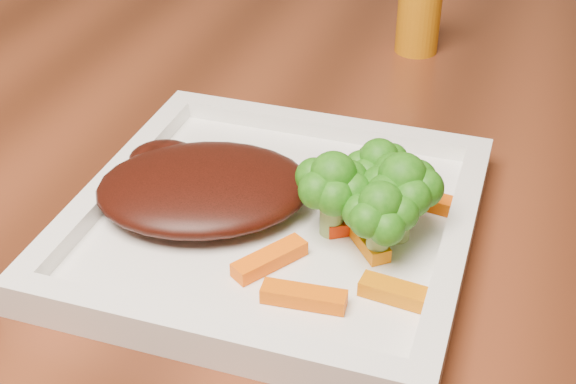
% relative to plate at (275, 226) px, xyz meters
% --- Properties ---
extents(plate, '(0.27, 0.27, 0.01)m').
position_rel_plate_xyz_m(plate, '(0.00, 0.00, 0.00)').
color(plate, white).
rests_on(plate, dining_table).
extents(steak, '(0.19, 0.17, 0.03)m').
position_rel_plate_xyz_m(steak, '(-0.05, 0.00, 0.02)').
color(steak, '#390E08').
rests_on(steak, plate).
extents(broccoli_0, '(0.06, 0.06, 0.07)m').
position_rel_plate_xyz_m(broccoli_0, '(0.06, 0.03, 0.04)').
color(broccoli_0, '#227213').
rests_on(broccoli_0, plate).
extents(broccoli_1, '(0.07, 0.07, 0.06)m').
position_rel_plate_xyz_m(broccoli_1, '(0.09, 0.01, 0.04)').
color(broccoli_1, '#3E7413').
rests_on(broccoli_1, plate).
extents(broccoli_2, '(0.06, 0.06, 0.06)m').
position_rel_plate_xyz_m(broccoli_2, '(0.08, -0.02, 0.04)').
color(broccoli_2, '#316611').
rests_on(broccoli_2, plate).
extents(broccoli_3, '(0.07, 0.07, 0.06)m').
position_rel_plate_xyz_m(broccoli_3, '(0.04, -0.00, 0.04)').
color(broccoli_3, '#106112').
rests_on(broccoli_3, plate).
extents(carrot_0, '(0.05, 0.02, 0.01)m').
position_rel_plate_xyz_m(carrot_0, '(0.05, -0.08, 0.01)').
color(carrot_0, '#E05803').
rests_on(carrot_0, plate).
extents(carrot_1, '(0.06, 0.02, 0.01)m').
position_rel_plate_xyz_m(carrot_1, '(0.10, -0.06, 0.01)').
color(carrot_1, '#D06B03').
rests_on(carrot_1, plate).
extents(carrot_2, '(0.04, 0.05, 0.01)m').
position_rel_plate_xyz_m(carrot_2, '(0.01, -0.05, 0.01)').
color(carrot_2, '#FD5D04').
rests_on(carrot_2, plate).
extents(carrot_3, '(0.05, 0.02, 0.01)m').
position_rel_plate_xyz_m(carrot_3, '(0.10, 0.05, 0.01)').
color(carrot_3, '#DC5003').
rests_on(carrot_3, plate).
extents(carrot_5, '(0.04, 0.05, 0.01)m').
position_rel_plate_xyz_m(carrot_5, '(0.07, -0.01, 0.01)').
color(carrot_5, orange).
rests_on(carrot_5, plate).
extents(carrot_6, '(0.05, 0.04, 0.01)m').
position_rel_plate_xyz_m(carrot_6, '(0.06, 0.01, 0.01)').
color(carrot_6, red).
rests_on(carrot_6, plate).
extents(spice_shaker, '(0.05, 0.05, 0.09)m').
position_rel_plate_xyz_m(spice_shaker, '(0.04, 0.34, 0.04)').
color(spice_shaker, '#C5720A').
rests_on(spice_shaker, dining_table).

